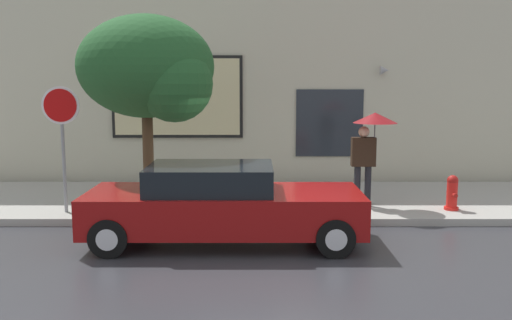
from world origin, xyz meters
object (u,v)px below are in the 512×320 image
pedestrian_with_umbrella (370,134)px  street_tree (151,71)px  parked_car (221,205)px  fire_hydrant (451,193)px  stop_sign (61,124)px

pedestrian_with_umbrella → street_tree: (-4.50, -0.60, 1.31)m
parked_car → pedestrian_with_umbrella: (3.03, 2.23, 1.03)m
fire_hydrant → street_tree: bearing=-177.7°
street_tree → pedestrian_with_umbrella: bearing=7.6°
pedestrian_with_umbrella → street_tree: street_tree is taller
parked_car → street_tree: size_ratio=1.19×
parked_car → fire_hydrant: bearing=21.8°
street_tree → parked_car: bearing=-48.0°
parked_car → street_tree: street_tree is taller
parked_car → stop_sign: size_ratio=1.85×
stop_sign → street_tree: bearing=-0.7°
street_tree → stop_sign: (-1.84, 0.02, -1.06)m
pedestrian_with_umbrella → stop_sign: bearing=-174.8°
parked_car → street_tree: bearing=132.0°
pedestrian_with_umbrella → stop_sign: stop_sign is taller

